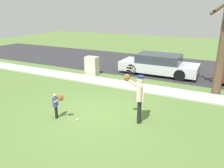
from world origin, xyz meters
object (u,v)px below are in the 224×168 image
person_adult (139,94)px  parked_sedan_silver (159,64)px  person_child (57,102)px  baseball (77,120)px  utility_cabinet (92,66)px

person_adult → parked_sedan_silver: person_adult is taller
person_child → baseball: (0.71, 0.17, -0.62)m
person_child → utility_cabinet: 5.82m
utility_cabinet → parked_sedan_silver: (3.58, 1.88, 0.07)m
person_adult → utility_cabinet: bearing=-64.7°
person_child → parked_sedan_silver: parked_sedan_silver is taller
person_child → utility_cabinet: bearing=88.5°
person_child → baseball: size_ratio=13.49×
baseball → parked_sedan_silver: (0.93, 7.19, 0.58)m
person_child → parked_sedan_silver: 7.54m
person_child → utility_cabinet: (-1.94, 5.48, -0.10)m
person_adult → baseball: size_ratio=22.92×
person_child → utility_cabinet: utility_cabinet is taller
parked_sedan_silver → utility_cabinet: bearing=27.6°
person_adult → parked_sedan_silver: 6.38m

